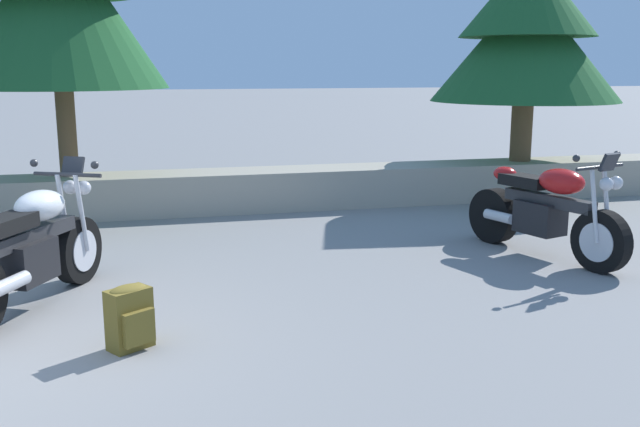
{
  "coord_description": "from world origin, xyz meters",
  "views": [
    {
      "loc": [
        1.42,
        -5.03,
        1.98
      ],
      "look_at": [
        2.97,
        1.2,
        0.65
      ],
      "focal_mm": 40.0,
      "sensor_mm": 36.0,
      "label": 1
    }
  ],
  "objects": [
    {
      "name": "stone_wall",
      "position": [
        0.0,
        4.8,
        0.28
      ],
      "size": [
        36.0,
        0.8,
        0.55
      ],
      "primitive_type": "cube",
      "color": "#A89E89",
      "rests_on": "ground"
    },
    {
      "name": "motorcycle_white_near_left",
      "position": [
        0.47,
        1.09,
        0.49
      ],
      "size": [
        1.13,
        1.91,
        1.18
      ],
      "color": "black",
      "rests_on": "ground"
    },
    {
      "name": "motorcycle_red_centre",
      "position": [
        5.49,
        1.49,
        0.49
      ],
      "size": [
        0.92,
        2.01,
        1.18
      ],
      "color": "black",
      "rests_on": "ground"
    },
    {
      "name": "rider_backpack",
      "position": [
        1.27,
        -0.05,
        0.24
      ],
      "size": [
        0.35,
        0.34,
        0.47
      ],
      "color": "brown",
      "rests_on": "ground"
    },
    {
      "name": "pine_tree_mid_right",
      "position": [
        7.07,
        4.84,
        2.51
      ],
      "size": [
        2.81,
        2.81,
        3.1
      ],
      "color": "brown",
      "rests_on": "stone_wall"
    }
  ]
}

